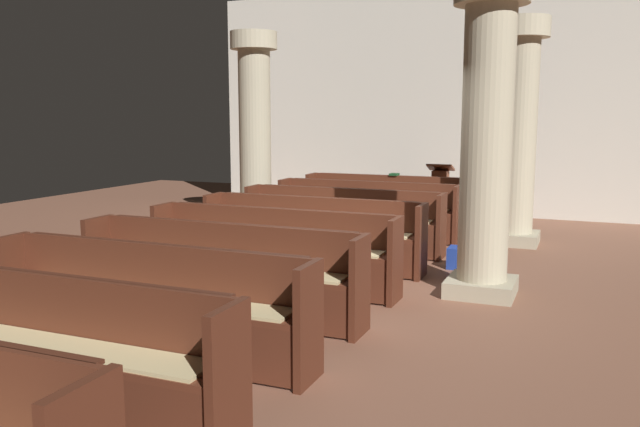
{
  "coord_description": "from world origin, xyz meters",
  "views": [
    {
      "loc": [
        2.66,
        -7.1,
        1.96
      ],
      "look_at": [
        -0.44,
        0.38,
        0.75
      ],
      "focal_mm": 36.51,
      "sensor_mm": 36.0,
      "label": 1
    }
  ],
  "objects": [
    {
      "name": "pew_row_5",
      "position": [
        -0.64,
        -1.73,
        0.49
      ],
      "size": [
        2.99,
        0.47,
        0.91
      ],
      "color": "#562819",
      "rests_on": "ground"
    },
    {
      "name": "pew_row_0",
      "position": [
        -0.64,
        4.01,
        0.49
      ],
      "size": [
        2.99,
        0.47,
        0.91
      ],
      "color": "#562819",
      "rests_on": "ground"
    },
    {
      "name": "hymn_book",
      "position": [
        -0.57,
        4.2,
        0.93
      ],
      "size": [
        0.15,
        0.19,
        0.04
      ],
      "primitive_type": "cube",
      "color": "#194723",
      "rests_on": "pew_row_0"
    },
    {
      "name": "kneeler_box_blue",
      "position": [
        1.19,
        1.25,
        0.14
      ],
      "size": [
        0.33,
        0.3,
        0.28
      ],
      "primitive_type": "cube",
      "color": "navy",
      "rests_on": "ground"
    },
    {
      "name": "pillar_far_side",
      "position": [
        -2.85,
        3.2,
        1.78
      ],
      "size": [
        0.82,
        0.82,
        3.42
      ],
      "color": "tan",
      "rests_on": "ground"
    },
    {
      "name": "pew_row_2",
      "position": [
        -0.64,
        1.71,
        0.49
      ],
      "size": [
        2.99,
        0.47,
        0.91
      ],
      "color": "#562819",
      "rests_on": "ground"
    },
    {
      "name": "pew_row_4",
      "position": [
        -0.64,
        -0.58,
        0.49
      ],
      "size": [
        2.99,
        0.46,
        0.91
      ],
      "color": "#562819",
      "rests_on": "ground"
    },
    {
      "name": "lectern",
      "position": [
        0.09,
        5.05,
        0.45
      ],
      "size": [
        0.48,
        0.45,
        1.08
      ],
      "color": "#562B1A",
      "rests_on": "ground"
    },
    {
      "name": "ground_plane",
      "position": [
        0.0,
        0.0,
        0.0
      ],
      "size": [
        19.2,
        19.2,
        0.0
      ],
      "primitive_type": "plane",
      "color": "brown"
    },
    {
      "name": "back_wall",
      "position": [
        0.0,
        6.08,
        2.25
      ],
      "size": [
        10.0,
        0.16,
        4.5
      ],
      "primitive_type": "cube",
      "color": "silver",
      "rests_on": "ground"
    },
    {
      "name": "pew_row_6",
      "position": [
        -0.64,
        -2.88,
        0.49
      ],
      "size": [
        2.99,
        0.46,
        0.91
      ],
      "color": "#562819",
      "rests_on": "ground"
    },
    {
      "name": "pillar_aisle_side",
      "position": [
        1.63,
        3.25,
        1.78
      ],
      "size": [
        0.82,
        0.82,
        3.42
      ],
      "color": "tan",
      "rests_on": "ground"
    },
    {
      "name": "pew_row_3",
      "position": [
        -0.64,
        0.56,
        0.49
      ],
      "size": [
        2.99,
        0.46,
        0.91
      ],
      "color": "#562819",
      "rests_on": "ground"
    },
    {
      "name": "pillar_aisle_rear",
      "position": [
        1.63,
        0.06,
        1.78
      ],
      "size": [
        0.79,
        0.79,
        3.42
      ],
      "color": "tan",
      "rests_on": "ground"
    },
    {
      "name": "pew_row_7",
      "position": [
        -0.64,
        -4.03,
        0.49
      ],
      "size": [
        2.99,
        0.46,
        0.91
      ],
      "color": "#562819",
      "rests_on": "ground"
    },
    {
      "name": "pew_row_1",
      "position": [
        -0.64,
        2.86,
        0.49
      ],
      "size": [
        2.99,
        0.46,
        0.91
      ],
      "color": "#562819",
      "rests_on": "ground"
    }
  ]
}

